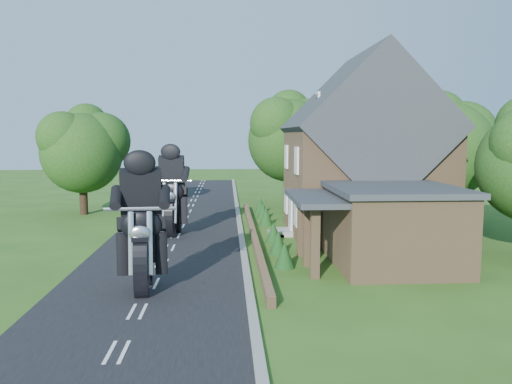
{
  "coord_description": "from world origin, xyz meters",
  "views": [
    {
      "loc": [
        2.88,
        -21.55,
        5.63
      ],
      "look_at": [
        4.31,
        2.86,
        2.8
      ],
      "focal_mm": 35.0,
      "sensor_mm": 36.0,
      "label": 1
    }
  ],
  "objects": [
    {
      "name": "shrub_b",
      "position": [
        5.3,
        1.5,
        0.55
      ],
      "size": [
        0.9,
        0.9,
        1.1
      ],
      "primitive_type": "cone",
      "color": "#113512",
      "rests_on": "ground"
    },
    {
      "name": "tree_house_right",
      "position": [
        16.65,
        8.62,
        5.19
      ],
      "size": [
        6.51,
        6.0,
        8.4
      ],
      "color": "black",
      "rests_on": "ground"
    },
    {
      "name": "shrub_a",
      "position": [
        5.3,
        -1.0,
        0.55
      ],
      "size": [
        0.9,
        0.9,
        1.1
      ],
      "primitive_type": "cone",
      "color": "#113512",
      "rests_on": "ground"
    },
    {
      "name": "motorcycle_follow",
      "position": [
        -0.16,
        6.13,
        0.77
      ],
      "size": [
        0.64,
        1.69,
        1.53
      ],
      "primitive_type": null,
      "rotation": [
        0.0,
        0.0,
        3.0
      ],
      "color": "black",
      "rests_on": "ground"
    },
    {
      "name": "tree_behind_left",
      "position": [
        8.16,
        17.13,
        5.73
      ],
      "size": [
        6.94,
        6.4,
        9.16
      ],
      "color": "black",
      "rests_on": "ground"
    },
    {
      "name": "garden_wall",
      "position": [
        4.3,
        5.0,
        0.2
      ],
      "size": [
        0.3,
        22.0,
        0.4
      ],
      "primitive_type": "cube",
      "color": "olive",
      "rests_on": "ground"
    },
    {
      "name": "motorcycle_lead",
      "position": [
        -0.14,
        -3.98,
        0.76
      ],
      "size": [
        0.52,
        1.66,
        1.52
      ],
      "primitive_type": null,
      "rotation": [
        0.0,
        0.0,
        3.21
      ],
      "color": "black",
      "rests_on": "ground"
    },
    {
      "name": "tree_behind_house",
      "position": [
        14.18,
        16.14,
        6.23
      ],
      "size": [
        7.81,
        7.2,
        10.08
      ],
      "color": "black",
      "rests_on": "ground"
    },
    {
      "name": "shrub_f",
      "position": [
        5.3,
        14.0,
        0.55
      ],
      "size": [
        0.9,
        0.9,
        1.1
      ],
      "primitive_type": "cone",
      "color": "#113512",
      "rests_on": "ground"
    },
    {
      "name": "shrub_c",
      "position": [
        5.3,
        4.0,
        0.55
      ],
      "size": [
        0.9,
        0.9,
        1.1
      ],
      "primitive_type": "cone",
      "color": "#113512",
      "rests_on": "ground"
    },
    {
      "name": "ground",
      "position": [
        0.0,
        0.0,
        0.0
      ],
      "size": [
        120.0,
        120.0,
        0.0
      ],
      "primitive_type": "plane",
      "color": "#2B5217",
      "rests_on": "ground"
    },
    {
      "name": "shrub_d",
      "position": [
        5.3,
        9.0,
        0.55
      ],
      "size": [
        0.9,
        0.9,
        1.1
      ],
      "primitive_type": "cone",
      "color": "#113512",
      "rests_on": "ground"
    },
    {
      "name": "shrub_e",
      "position": [
        5.3,
        11.5,
        0.55
      ],
      "size": [
        0.9,
        0.9,
        1.1
      ],
      "primitive_type": "cone",
      "color": "#113512",
      "rests_on": "ground"
    },
    {
      "name": "road",
      "position": [
        0.0,
        0.0,
        0.01
      ],
      "size": [
        7.0,
        80.0,
        0.02
      ],
      "primitive_type": "cube",
      "color": "black",
      "rests_on": "ground"
    },
    {
      "name": "kerb",
      "position": [
        3.65,
        0.0,
        0.06
      ],
      "size": [
        0.3,
        80.0,
        0.12
      ],
      "primitive_type": "cube",
      "color": "gray",
      "rests_on": "ground"
    },
    {
      "name": "tree_far_road",
      "position": [
        -6.86,
        14.11,
        4.84
      ],
      "size": [
        6.08,
        5.6,
        7.84
      ],
      "color": "black",
      "rests_on": "ground"
    },
    {
      "name": "annex",
      "position": [
        9.87,
        -0.8,
        1.77
      ],
      "size": [
        7.05,
        5.94,
        3.44
      ],
      "color": "olive",
      "rests_on": "ground"
    },
    {
      "name": "house",
      "position": [
        10.49,
        6.0,
        4.34
      ],
      "size": [
        9.54,
        8.64,
        10.24
      ],
      "color": "olive",
      "rests_on": "ground"
    }
  ]
}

